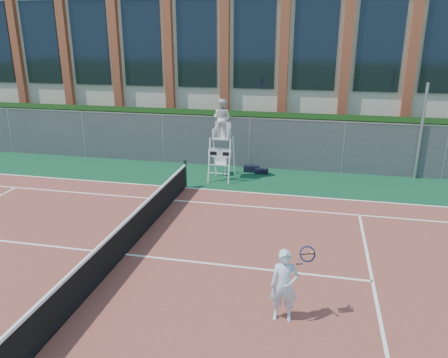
% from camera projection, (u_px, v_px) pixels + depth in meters
% --- Properties ---
extents(ground, '(120.00, 120.00, 0.00)m').
position_uv_depth(ground, '(125.00, 255.00, 11.79)').
color(ground, '#233814').
extents(apron, '(36.00, 20.00, 0.01)m').
position_uv_depth(apron, '(140.00, 239.00, 12.71)').
color(apron, '#0E3E2A').
rests_on(apron, ground).
extents(tennis_court, '(23.77, 10.97, 0.02)m').
position_uv_depth(tennis_court, '(125.00, 255.00, 11.78)').
color(tennis_court, brown).
rests_on(tennis_court, apron).
extents(tennis_net, '(0.10, 11.30, 1.10)m').
position_uv_depth(tennis_net, '(124.00, 237.00, 11.62)').
color(tennis_net, black).
rests_on(tennis_net, ground).
extents(fence, '(40.00, 0.06, 2.20)m').
position_uv_depth(fence, '(206.00, 141.00, 19.60)').
color(fence, '#595E60').
rests_on(fence, ground).
extents(hedge, '(40.00, 1.40, 2.20)m').
position_uv_depth(hedge, '(212.00, 135.00, 20.71)').
color(hedge, black).
rests_on(hedge, ground).
extents(building, '(45.00, 10.60, 8.22)m').
position_uv_depth(building, '(242.00, 60.00, 27.11)').
color(building, beige).
rests_on(building, ground).
extents(steel_pole, '(0.12, 0.12, 3.90)m').
position_uv_depth(steel_pole, '(421.00, 132.00, 17.45)').
color(steel_pole, '#9EA0A5').
rests_on(steel_pole, ground).
extents(umpire_chair, '(0.92, 1.42, 3.30)m').
position_uv_depth(umpire_chair, '(222.00, 120.00, 17.33)').
color(umpire_chair, white).
rests_on(umpire_chair, ground).
extents(plastic_chair, '(0.53, 0.53, 1.01)m').
position_uv_depth(plastic_chair, '(221.00, 160.00, 18.41)').
color(plastic_chair, silver).
rests_on(plastic_chair, apron).
extents(sports_bag_near, '(0.68, 0.31, 0.28)m').
position_uv_depth(sports_bag_near, '(251.00, 169.00, 18.82)').
color(sports_bag_near, black).
rests_on(sports_bag_near, apron).
extents(sports_bag_far, '(0.56, 0.27, 0.22)m').
position_uv_depth(sports_bag_far, '(261.00, 171.00, 18.60)').
color(sports_bag_far, black).
rests_on(sports_bag_far, apron).
extents(tennis_player, '(0.91, 0.64, 1.60)m').
position_uv_depth(tennis_player, '(284.00, 285.00, 8.88)').
color(tennis_player, silver).
rests_on(tennis_player, tennis_court).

